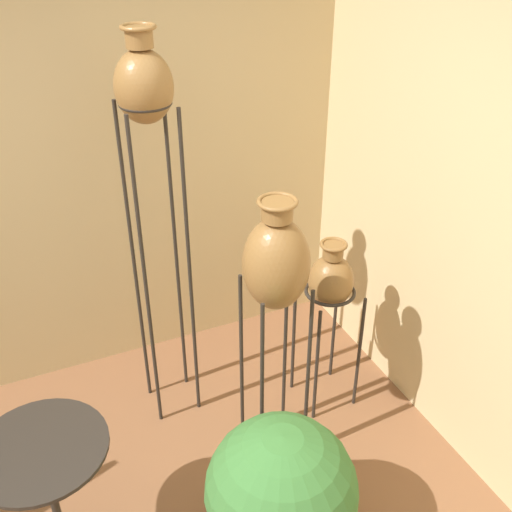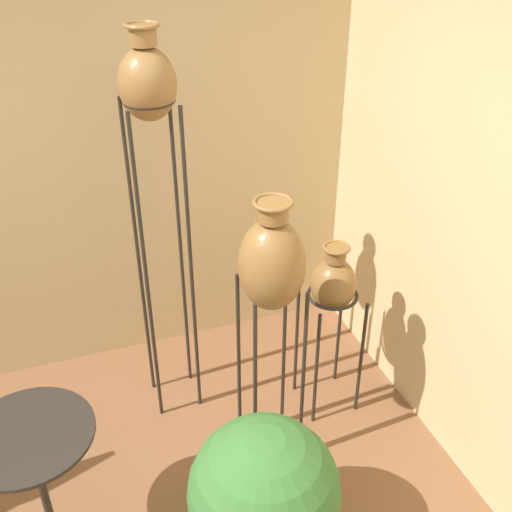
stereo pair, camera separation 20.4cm
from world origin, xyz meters
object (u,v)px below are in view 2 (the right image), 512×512
at_px(vase_stand_tall, 149,103).
at_px(vase_stand_medium, 272,267).
at_px(side_table, 37,468).
at_px(potted_plant, 264,496).
at_px(vase_stand_short, 333,287).

distance_m(vase_stand_tall, vase_stand_medium, 0.94).
distance_m(vase_stand_tall, side_table, 1.68).
xyz_separation_m(vase_stand_tall, vase_stand_medium, (0.40, -0.57, -0.64)).
bearing_deg(side_table, vase_stand_medium, 11.85).
relative_size(vase_stand_medium, potted_plant, 1.90).
height_order(vase_stand_tall, vase_stand_medium, vase_stand_tall).
xyz_separation_m(vase_stand_short, potted_plant, (-0.71, -0.84, -0.38)).
relative_size(vase_stand_medium, side_table, 1.97).
bearing_deg(vase_stand_tall, vase_stand_medium, -55.00).
xyz_separation_m(vase_stand_tall, vase_stand_short, (0.85, -0.34, -1.00)).
distance_m(vase_stand_medium, vase_stand_short, 0.62).
height_order(side_table, potted_plant, potted_plant).
bearing_deg(potted_plant, side_table, 157.50).
xyz_separation_m(vase_stand_medium, side_table, (-1.15, -0.24, -0.62)).
height_order(vase_stand_short, potted_plant, vase_stand_short).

